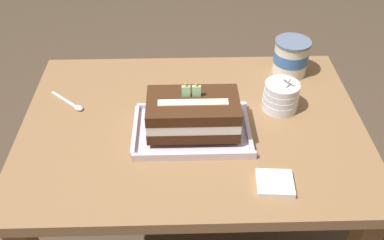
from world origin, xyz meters
TOP-DOWN VIEW (x-y plane):
  - dining_table at (0.00, 0.00)m, footprint 1.05×0.77m
  - foil_tray at (-0.00, -0.05)m, footprint 0.35×0.24m
  - birthday_cake at (-0.00, -0.05)m, footprint 0.27×0.16m
  - bowl_stack at (0.28, 0.07)m, footprint 0.11×0.11m
  - ice_cream_tub at (0.35, 0.28)m, footprint 0.12×0.12m
  - serving_spoon_near_tray at (-0.38, 0.09)m, footprint 0.13×0.12m
  - napkin_pile at (0.21, -0.27)m, footprint 0.10×0.10m

SIDE VIEW (x-z plane):
  - dining_table at x=0.00m, z-range 0.25..0.94m
  - serving_spoon_near_tray at x=-0.38m, z-range 0.70..0.71m
  - foil_tray at x=0.00m, z-range 0.69..0.72m
  - napkin_pile at x=0.21m, z-range 0.70..0.71m
  - bowl_stack at x=0.28m, z-range 0.68..0.81m
  - ice_cream_tub at x=0.35m, z-range 0.70..0.82m
  - birthday_cake at x=0.00m, z-range 0.70..0.84m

